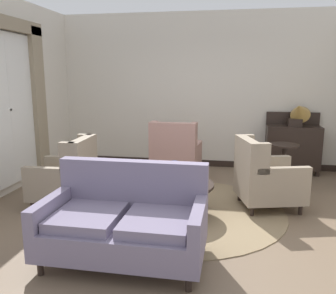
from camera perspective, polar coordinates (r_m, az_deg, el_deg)
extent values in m
plane|color=brown|center=(4.65, 1.99, -11.48)|extent=(7.95, 7.95, 0.00)
cube|color=silver|center=(7.11, 5.29, 8.94)|extent=(5.81, 0.08, 3.01)
cube|color=silver|center=(6.14, -24.05, 7.62)|extent=(0.08, 3.97, 3.01)
cube|color=black|center=(7.26, 5.05, -2.55)|extent=(5.65, 0.03, 0.12)
cylinder|color=#847051|center=(4.92, 2.48, -10.07)|extent=(2.74, 2.74, 0.01)
cube|color=silver|center=(5.99, -24.20, 5.48)|extent=(0.03, 1.19, 2.24)
cube|color=white|center=(5.98, -24.05, 5.49)|extent=(0.02, 1.27, 2.32)
cube|color=white|center=(5.98, -24.04, 5.49)|extent=(0.02, 0.04, 2.24)
cube|color=white|center=(5.98, -24.04, 5.49)|extent=(0.02, 1.19, 0.04)
cube|color=gray|center=(6.61, -20.06, 6.70)|extent=(0.10, 0.32, 2.54)
cube|color=gray|center=(5.99, -24.74, 17.74)|extent=(0.10, 1.87, 0.20)
cylinder|color=black|center=(4.62, 1.24, -6.03)|extent=(0.99, 0.99, 0.04)
cylinder|color=black|center=(4.68, 1.23, -8.37)|extent=(0.10, 0.10, 0.37)
cube|color=black|center=(4.74, 3.93, -10.57)|extent=(0.28, 0.09, 0.07)
cube|color=black|center=(4.95, 0.62, -9.59)|extent=(0.16, 0.28, 0.07)
cube|color=black|center=(4.60, -0.66, -11.26)|extent=(0.20, 0.27, 0.07)
cylinder|color=#384C93|center=(4.58, 1.02, -5.79)|extent=(0.08, 0.08, 0.02)
ellipsoid|color=#384C93|center=(4.55, 1.03, -4.56)|extent=(0.15, 0.15, 0.18)
cylinder|color=#384C93|center=(4.51, 1.03, -2.94)|extent=(0.06, 0.06, 0.08)
torus|color=#384C93|center=(4.50, 1.04, -2.43)|extent=(0.12, 0.12, 0.02)
cube|color=slate|center=(3.59, -7.19, -14.00)|extent=(1.58, 0.90, 0.27)
cube|color=slate|center=(3.77, -5.63, -6.12)|extent=(1.58, 0.15, 0.53)
cube|color=slate|center=(3.59, -12.84, -10.94)|extent=(0.64, 0.69, 0.10)
cube|color=slate|center=(3.39, -1.76, -12.02)|extent=(0.64, 0.69, 0.10)
cube|color=slate|center=(3.72, -18.49, -9.40)|extent=(0.12, 0.79, 0.23)
cube|color=slate|center=(3.30, 4.89, -11.54)|extent=(0.12, 0.79, 0.23)
cylinder|color=black|center=(3.64, -19.84, -17.81)|extent=(0.06, 0.06, 0.14)
cylinder|color=black|center=(3.24, 3.31, -21.05)|extent=(0.06, 0.06, 0.14)
cylinder|color=black|center=(4.21, -14.77, -13.34)|extent=(0.06, 0.06, 0.14)
cylinder|color=black|center=(3.87, 4.71, -15.31)|extent=(0.06, 0.06, 0.14)
cube|color=gray|center=(5.12, 16.00, -6.21)|extent=(0.98, 0.92, 0.31)
cube|color=gray|center=(4.90, 12.56, -1.72)|extent=(0.32, 0.74, 0.53)
cube|color=gray|center=(4.62, 14.83, -1.82)|extent=(0.22, 0.15, 0.40)
cube|color=gray|center=(5.21, 12.50, -0.23)|extent=(0.22, 0.15, 0.40)
cube|color=gray|center=(4.78, 18.08, -4.32)|extent=(0.72, 0.28, 0.21)
cube|color=gray|center=(5.35, 15.46, -2.52)|extent=(0.72, 0.28, 0.21)
cylinder|color=black|center=(5.07, 20.55, -9.39)|extent=(0.06, 0.06, 0.14)
cylinder|color=black|center=(5.56, 18.02, -7.38)|extent=(0.06, 0.06, 0.14)
cylinder|color=black|center=(4.83, 13.37, -10.00)|extent=(0.06, 0.06, 0.14)
cylinder|color=black|center=(5.34, 11.44, -7.80)|extent=(0.06, 0.06, 0.14)
cube|color=gray|center=(5.26, -16.57, -5.94)|extent=(0.82, 0.77, 0.29)
cube|color=gray|center=(5.03, -13.43, -1.66)|extent=(0.17, 0.74, 0.55)
cube|color=gray|center=(5.33, -13.14, -0.18)|extent=(0.20, 0.11, 0.41)
cube|color=gray|center=(4.76, -15.86, -1.71)|extent=(0.20, 0.11, 0.41)
cube|color=gray|center=(5.49, -15.83, -2.53)|extent=(0.70, 0.13, 0.20)
cube|color=gray|center=(4.94, -18.77, -4.27)|extent=(0.70, 0.13, 0.20)
cylinder|color=black|center=(5.70, -18.19, -6.92)|extent=(0.06, 0.06, 0.14)
cylinder|color=black|center=(5.22, -20.96, -8.82)|extent=(0.06, 0.06, 0.14)
cylinder|color=black|center=(5.46, -12.13, -7.41)|extent=(0.06, 0.06, 0.14)
cylinder|color=black|center=(4.95, -14.42, -9.50)|extent=(0.06, 0.06, 0.14)
cube|color=tan|center=(6.23, 1.39, -2.73)|extent=(0.82, 0.87, 0.29)
cube|color=tan|center=(5.80, 0.71, 0.88)|extent=(0.78, 0.19, 0.63)
cube|color=tan|center=(5.81, 4.15, 1.62)|extent=(0.11, 0.21, 0.48)
cube|color=tan|center=(5.96, -2.27, 1.88)|extent=(0.11, 0.21, 0.48)
cube|color=tan|center=(6.16, 4.57, -0.46)|extent=(0.14, 0.73, 0.22)
cube|color=tan|center=(6.29, -1.51, -0.17)|extent=(0.14, 0.73, 0.22)
cylinder|color=black|center=(6.55, 4.63, -4.01)|extent=(0.06, 0.06, 0.14)
cylinder|color=black|center=(6.66, -0.61, -3.70)|extent=(0.06, 0.06, 0.14)
cylinder|color=black|center=(5.91, 3.63, -5.69)|extent=(0.06, 0.06, 0.14)
cylinder|color=black|center=(6.04, -2.14, -5.30)|extent=(0.06, 0.06, 0.14)
cylinder|color=black|center=(5.90, 18.23, 0.29)|extent=(0.46, 0.46, 0.03)
cylinder|color=black|center=(5.98, 18.01, -3.20)|extent=(0.07, 0.07, 0.71)
cylinder|color=black|center=(6.07, 17.82, -6.27)|extent=(0.30, 0.30, 0.04)
cube|color=black|center=(7.00, 19.41, -0.01)|extent=(0.97, 0.42, 0.80)
cube|color=black|center=(7.11, 19.44, 4.37)|extent=(0.97, 0.04, 0.24)
cube|color=black|center=(6.89, 15.80, -3.81)|extent=(0.06, 0.06, 0.10)
cube|color=black|center=(7.03, 22.87, -3.97)|extent=(0.06, 0.06, 0.10)
cube|color=black|center=(7.20, 15.55, -3.14)|extent=(0.06, 0.06, 0.10)
cube|color=black|center=(7.34, 22.32, -3.31)|extent=(0.06, 0.06, 0.10)
cube|color=black|center=(6.91, 19.69, 3.76)|extent=(0.24, 0.24, 0.14)
cone|color=#B28942|center=(6.82, 20.43, 5.56)|extent=(0.48, 0.55, 0.47)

